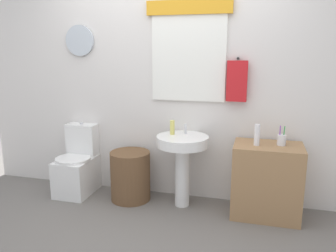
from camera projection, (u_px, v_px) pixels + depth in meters
ground_plane at (133, 246)px, 2.80m from camera, size 8.00×8.00×0.00m
back_wall at (170, 77)px, 3.59m from camera, size 4.40×0.18×2.60m
toilet at (78, 167)px, 3.82m from camera, size 0.38×0.51×0.78m
laundry_hamper at (130, 176)px, 3.63m from camera, size 0.42×0.42×0.53m
pedestal_sink at (182, 153)px, 3.42m from camera, size 0.52×0.52×0.74m
faucet at (185, 129)px, 3.48m from camera, size 0.03×0.03×0.10m
wooden_cabinet at (266, 181)px, 3.26m from camera, size 0.64×0.44×0.71m
soap_bottle at (172, 127)px, 3.44m from camera, size 0.05×0.05×0.14m
lotion_bottle at (257, 135)px, 3.15m from camera, size 0.05×0.05×0.20m
toothbrush_cup at (282, 140)px, 3.16m from camera, size 0.08×0.08×0.19m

